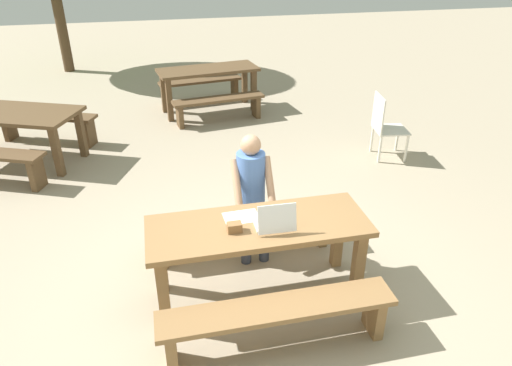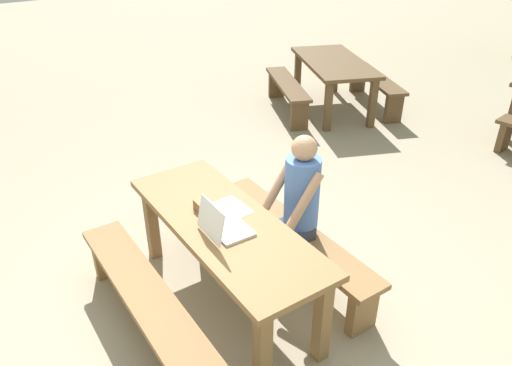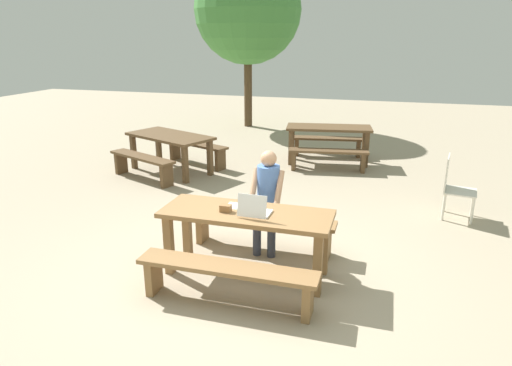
{
  "view_description": "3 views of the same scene",
  "coord_description": "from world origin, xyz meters",
  "px_view_note": "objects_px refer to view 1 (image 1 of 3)",
  "views": [
    {
      "loc": [
        -0.74,
        -3.19,
        2.9
      ],
      "look_at": [
        0.04,
        0.25,
        0.99
      ],
      "focal_mm": 33.01,
      "sensor_mm": 36.0,
      "label": 1
    },
    {
      "loc": [
        2.5,
        -1.42,
        2.71
      ],
      "look_at": [
        0.04,
        0.25,
        0.99
      ],
      "focal_mm": 34.2,
      "sensor_mm": 36.0,
      "label": 2
    },
    {
      "loc": [
        1.39,
        -4.35,
        2.55
      ],
      "look_at": [
        0.04,
        0.25,
        0.99
      ],
      "focal_mm": 31.86,
      "sensor_mm": 36.0,
      "label": 3
    }
  ],
  "objects_px": {
    "person_seated": "(252,190)",
    "picnic_table_mid": "(14,119)",
    "laptop": "(274,221)",
    "small_pouch": "(234,227)",
    "plastic_chair": "(385,126)",
    "picnic_table_front": "(258,236)",
    "picnic_table_rear": "(208,76)"
  },
  "relations": [
    {
      "from": "plastic_chair",
      "to": "picnic_table_mid",
      "type": "height_order",
      "value": "plastic_chair"
    },
    {
      "from": "picnic_table_front",
      "to": "laptop",
      "type": "distance_m",
      "value": 0.23
    },
    {
      "from": "small_pouch",
      "to": "picnic_table_mid",
      "type": "xyz_separation_m",
      "value": [
        -2.41,
        3.47,
        -0.16
      ]
    },
    {
      "from": "picnic_table_mid",
      "to": "laptop",
      "type": "bearing_deg",
      "value": -28.95
    },
    {
      "from": "small_pouch",
      "to": "picnic_table_mid",
      "type": "distance_m",
      "value": 4.23
    },
    {
      "from": "picnic_table_mid",
      "to": "picnic_table_rear",
      "type": "distance_m",
      "value": 3.23
    },
    {
      "from": "person_seated",
      "to": "laptop",
      "type": "bearing_deg",
      "value": -86.52
    },
    {
      "from": "laptop",
      "to": "picnic_table_rear",
      "type": "distance_m",
      "value": 5.01
    },
    {
      "from": "person_seated",
      "to": "picnic_table_front",
      "type": "bearing_deg",
      "value": -96.95
    },
    {
      "from": "picnic_table_front",
      "to": "small_pouch",
      "type": "bearing_deg",
      "value": -163.3
    },
    {
      "from": "laptop",
      "to": "plastic_chair",
      "type": "height_order",
      "value": "laptop"
    },
    {
      "from": "small_pouch",
      "to": "picnic_table_rear",
      "type": "relative_size",
      "value": 0.06
    },
    {
      "from": "laptop",
      "to": "picnic_table_rear",
      "type": "height_order",
      "value": "laptop"
    },
    {
      "from": "small_pouch",
      "to": "plastic_chair",
      "type": "distance_m",
      "value": 3.62
    },
    {
      "from": "picnic_table_rear",
      "to": "person_seated",
      "type": "bearing_deg",
      "value": -100.54
    },
    {
      "from": "picnic_table_front",
      "to": "picnic_table_mid",
      "type": "xyz_separation_m",
      "value": [
        -2.63,
        3.41,
        0.0
      ]
    },
    {
      "from": "person_seated",
      "to": "picnic_table_mid",
      "type": "relative_size",
      "value": 0.67
    },
    {
      "from": "picnic_table_front",
      "to": "person_seated",
      "type": "bearing_deg",
      "value": 83.05
    },
    {
      "from": "laptop",
      "to": "person_seated",
      "type": "xyz_separation_m",
      "value": [
        -0.04,
        0.69,
        -0.08
      ]
    },
    {
      "from": "plastic_chair",
      "to": "person_seated",
      "type": "bearing_deg",
      "value": 136.84
    },
    {
      "from": "small_pouch",
      "to": "plastic_chair",
      "type": "relative_size",
      "value": 0.13
    },
    {
      "from": "picnic_table_front",
      "to": "plastic_chair",
      "type": "relative_size",
      "value": 2.03
    },
    {
      "from": "small_pouch",
      "to": "picnic_table_mid",
      "type": "relative_size",
      "value": 0.06
    },
    {
      "from": "picnic_table_front",
      "to": "laptop",
      "type": "bearing_deg",
      "value": -34.85
    },
    {
      "from": "person_seated",
      "to": "plastic_chair",
      "type": "distance_m",
      "value": 2.96
    },
    {
      "from": "laptop",
      "to": "picnic_table_rear",
      "type": "relative_size",
      "value": 0.18
    },
    {
      "from": "picnic_table_front",
      "to": "picnic_table_rear",
      "type": "distance_m",
      "value": 4.93
    },
    {
      "from": "laptop",
      "to": "plastic_chair",
      "type": "xyz_separation_m",
      "value": [
        2.27,
        2.52,
        -0.33
      ]
    },
    {
      "from": "laptop",
      "to": "person_seated",
      "type": "relative_size",
      "value": 0.25
    },
    {
      "from": "person_seated",
      "to": "picnic_table_mid",
      "type": "distance_m",
      "value": 3.89
    },
    {
      "from": "picnic_table_front",
      "to": "picnic_table_rear",
      "type": "bearing_deg",
      "value": 87.4
    },
    {
      "from": "picnic_table_front",
      "to": "picnic_table_rear",
      "type": "relative_size",
      "value": 1.03
    }
  ]
}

